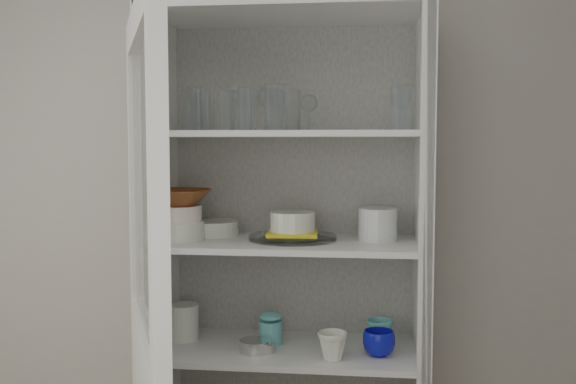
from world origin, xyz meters
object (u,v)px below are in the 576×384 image
Objects in this scene: plate_stack_front at (177,230)px; white_canister at (184,322)px; terracotta_bowl at (176,197)px; goblet_2 at (309,111)px; glass_platter at (293,237)px; grey_bowl_stack at (378,224)px; plate_stack_back at (212,228)px; cream_bowl at (176,213)px; yellow_trivet at (293,233)px; teal_jar at (271,330)px; white_ramekin at (293,222)px; pantry_cabinet at (290,321)px; mug_white at (332,346)px; goblet_1 at (268,107)px; mug_teal at (380,332)px; measuring_cups at (254,346)px; goblet_3 at (401,108)px; mug_blue at (379,343)px; goblet_0 at (236,108)px.

plate_stack_front is 1.48× the size of white_canister.
goblet_2 is at bearing 17.21° from terracotta_bowl.
glass_platter is 2.32× the size of grey_bowl_stack.
cream_bowl is at bearing -125.90° from plate_stack_back.
plate_stack_front is 0.37m from white_canister.
teal_jar is at bearing 171.82° from yellow_trivet.
goblet_2 reaches higher than white_ramekin.
cream_bowl is at bearing -173.59° from white_ramekin.
terracotta_bowl is (-0.41, -0.10, 0.48)m from pantry_cabinet.
white_canister reaches higher than mug_white.
white_ramekin is at bearing -37.51° from goblet_1.
yellow_trivet is 1.83× the size of mug_teal.
cream_bowl is 0.43m from white_ramekin.
cream_bowl is at bearing 172.33° from measuring_cups.
white_ramekin is 1.52× the size of measuring_cups.
grey_bowl_stack is (-0.08, -0.07, -0.43)m from goblet_3.
white_ramekin is (-0.39, -0.08, -0.42)m from goblet_3.
mug_blue reaches higher than measuring_cups.
plate_stack_back is 2.11× the size of mug_teal.
grey_bowl_stack is at bearing -9.01° from goblet_1.
mug_teal is at bearing 7.71° from terracotta_bowl.
pantry_cabinet reaches higher than measuring_cups.
plate_stack_back is 0.87× the size of terracotta_bowl.
cream_bowl is at bearing -175.26° from mug_white.
cream_bowl is (0.00, 0.00, 0.06)m from plate_stack_front.
white_canister is at bearing 90.00° from cream_bowl.
plate_stack_back reaches higher than glass_platter.
goblet_2 is 1.33× the size of mug_blue.
plate_stack_front reaches higher than plate_stack_back.
grey_bowl_stack is 1.33× the size of teal_jar.
teal_jar is (-0.08, 0.01, -0.41)m from white_ramekin.
terracotta_bowl is at bearing -173.59° from glass_platter.
cream_bowl is 0.06m from terracotta_bowl.
cream_bowl reaches higher than mug_blue.
grey_bowl_stack is (0.74, 0.06, -0.04)m from cream_bowl.
goblet_1 reaches higher than goblet_3.
white_canister is (-0.74, 0.02, -0.39)m from grey_bowl_stack.
cream_bowl reaches higher than yellow_trivet.
mug_teal is at bearing -0.13° from pantry_cabinet.
plate_stack_back reaches higher than white_canister.
goblet_0 is at bearing 28.07° from plate_stack_front.
goblet_3 is at bearing -2.70° from goblet_2.
teal_jar is (-0.07, -0.04, -0.03)m from pantry_cabinet.
grey_bowl_stack is (0.26, -0.09, -0.42)m from goblet_2.
teal_jar is at bearing -19.93° from goblet_0.
goblet_1 reaches higher than terracotta_bowl.
plate_stack_front is 0.74m from grey_bowl_stack.
goblet_2 is at bearing 62.86° from glass_platter.
mug_blue is (0.74, -0.03, -0.39)m from plate_stack_front.
yellow_trivet is (0.02, -0.05, 0.35)m from pantry_cabinet.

